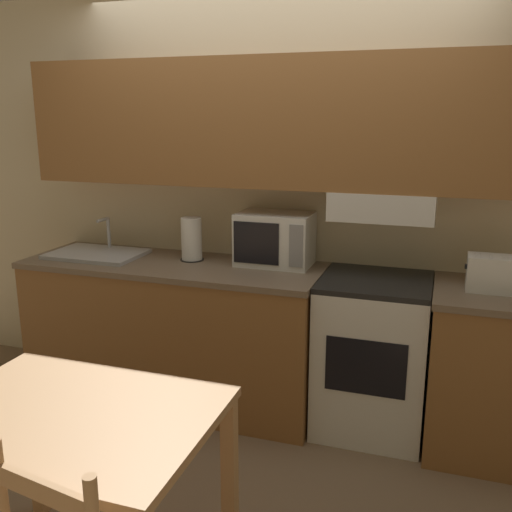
{
  "coord_description": "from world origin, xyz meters",
  "views": [
    {
      "loc": [
        1.0,
        -3.41,
        1.8
      ],
      "look_at": [
        0.05,
        -0.57,
        1.06
      ],
      "focal_mm": 40.0,
      "sensor_mm": 36.0,
      "label": 1
    }
  ],
  "objects": [
    {
      "name": "ground_plane",
      "position": [
        0.0,
        0.0,
        0.0
      ],
      "size": [
        16.0,
        16.0,
        0.0
      ],
      "primitive_type": "plane",
      "color": "#7F664C"
    },
    {
      "name": "wall_back",
      "position": [
        0.01,
        -0.07,
        1.51
      ],
      "size": [
        5.43,
        0.38,
        2.55
      ],
      "color": "beige",
      "rests_on": "ground_plane"
    },
    {
      "name": "lower_counter_main",
      "position": [
        -0.58,
        -0.32,
        0.46
      ],
      "size": [
        1.88,
        0.66,
        0.91
      ],
      "color": "#936033",
      "rests_on": "ground_plane"
    },
    {
      "name": "lower_counter_right_stub",
      "position": [
        1.25,
        -0.32,
        0.46
      ],
      "size": [
        0.55,
        0.66,
        0.91
      ],
      "color": "#936033",
      "rests_on": "ground_plane"
    },
    {
      "name": "stove_range",
      "position": [
        0.67,
        -0.3,
        0.45
      ],
      "size": [
        0.61,
        0.6,
        0.91
      ],
      "color": "white",
      "rests_on": "ground_plane"
    },
    {
      "name": "microwave",
      "position": [
        0.04,
        -0.17,
        1.07
      ],
      "size": [
        0.45,
        0.3,
        0.32
      ],
      "color": "white",
      "rests_on": "lower_counter_main"
    },
    {
      "name": "toaster",
      "position": [
        1.28,
        -0.32,
        1.0
      ],
      "size": [
        0.31,
        0.16,
        0.19
      ],
      "color": "white",
      "rests_on": "lower_counter_right_stub"
    },
    {
      "name": "sink_basin",
      "position": [
        -1.13,
        -0.32,
        0.92
      ],
      "size": [
        0.59,
        0.4,
        0.23
      ],
      "color": "#B7BABF",
      "rests_on": "lower_counter_main"
    },
    {
      "name": "paper_towel_roll",
      "position": [
        -0.49,
        -0.22,
        1.04
      ],
      "size": [
        0.15,
        0.15,
        0.27
      ],
      "color": "black",
      "rests_on": "lower_counter_main"
    },
    {
      "name": "dining_table",
      "position": [
        -0.21,
        -1.88,
        0.66
      ],
      "size": [
        1.02,
        0.75,
        0.78
      ],
      "color": "tan",
      "rests_on": "ground_plane"
    }
  ]
}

